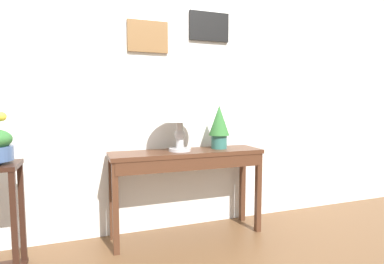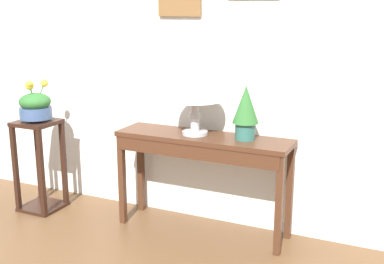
% 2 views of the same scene
% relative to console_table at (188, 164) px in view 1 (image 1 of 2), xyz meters
% --- Properties ---
extents(back_wall_with_art, '(9.00, 0.13, 2.80)m').
position_rel_console_table_xyz_m(back_wall_with_art, '(-0.12, 0.28, 0.78)').
color(back_wall_with_art, silver).
rests_on(back_wall_with_art, ground).
extents(console_table, '(1.29, 0.34, 0.74)m').
position_rel_console_table_xyz_m(console_table, '(0.00, 0.00, 0.00)').
color(console_table, '#472819').
rests_on(console_table, ground).
extents(table_lamp, '(0.39, 0.39, 0.44)m').
position_rel_console_table_xyz_m(table_lamp, '(-0.06, 0.02, 0.44)').
color(table_lamp, '#B7B7BC').
rests_on(table_lamp, console_table).
extents(potted_plant_on_console, '(0.18, 0.18, 0.38)m').
position_rel_console_table_xyz_m(potted_plant_on_console, '(0.31, 0.05, 0.32)').
color(potted_plant_on_console, '#2D665B').
rests_on(potted_plant_on_console, console_table).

